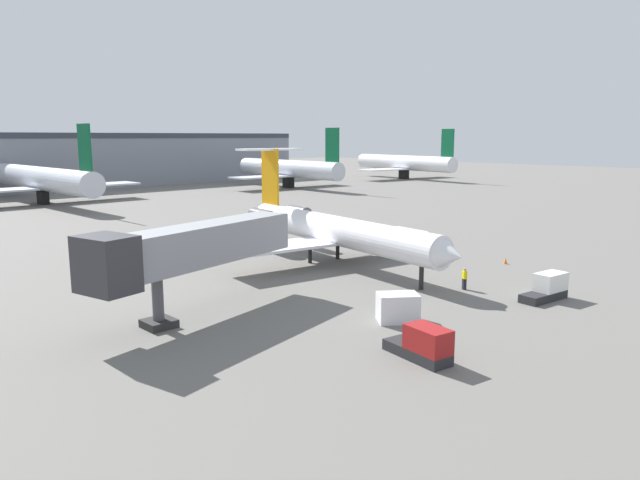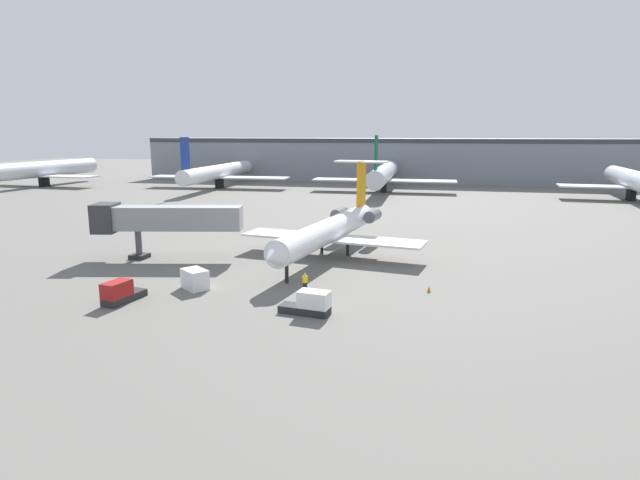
% 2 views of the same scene
% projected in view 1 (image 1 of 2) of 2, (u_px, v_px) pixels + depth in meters
% --- Properties ---
extents(ground_plane, '(400.00, 400.00, 0.10)m').
position_uv_depth(ground_plane, '(317.00, 266.00, 53.42)').
color(ground_plane, '#66635E').
extents(regional_jet, '(21.53, 29.77, 10.33)m').
position_uv_depth(regional_jet, '(331.00, 228.00, 54.08)').
color(regional_jet, white).
rests_on(regional_jet, ground_plane).
extents(jet_bridge, '(16.55, 6.43, 6.21)m').
position_uv_depth(jet_bridge, '(185.00, 249.00, 37.38)').
color(jet_bridge, gray).
rests_on(jet_bridge, ground_plane).
extents(ground_crew_marshaller, '(0.44, 0.48, 1.69)m').
position_uv_depth(ground_crew_marshaller, '(464.00, 279.00, 45.00)').
color(ground_crew_marshaller, black).
rests_on(ground_crew_marshaller, ground_plane).
extents(baggage_tug_lead, '(4.15, 1.91, 1.90)m').
position_uv_depth(baggage_tug_lead, '(547.00, 288.00, 42.29)').
color(baggage_tug_lead, '#262628').
rests_on(baggage_tug_lead, ground_plane).
extents(baggage_tug_trailing, '(2.06, 4.18, 1.90)m').
position_uv_depth(baggage_tug_trailing, '(423.00, 345.00, 30.73)').
color(baggage_tug_trailing, '#262628').
rests_on(baggage_tug_trailing, ground_plane).
extents(cargo_container_uld, '(3.03, 2.87, 1.81)m').
position_uv_depth(cargo_container_uld, '(398.00, 308.00, 37.20)').
color(cargo_container_uld, silver).
rests_on(cargo_container_uld, ground_plane).
extents(traffic_cone_near, '(0.36, 0.36, 0.55)m').
position_uv_depth(traffic_cone_near, '(506.00, 261.00, 54.17)').
color(traffic_cone_near, orange).
rests_on(traffic_cone_near, ground_plane).
extents(parked_airliner_centre, '(34.01, 40.42, 13.45)m').
position_uv_depth(parked_airliner_centre, '(42.00, 179.00, 101.10)').
color(parked_airliner_centre, silver).
rests_on(parked_airliner_centre, ground_plane).
extents(parked_airliner_east_mid, '(28.67, 33.97, 13.34)m').
position_uv_depth(parked_airliner_east_mid, '(289.00, 169.00, 133.52)').
color(parked_airliner_east_mid, silver).
rests_on(parked_airliner_east_mid, ground_plane).
extents(parked_airliner_east_end, '(29.66, 34.92, 13.44)m').
position_uv_depth(parked_airliner_east_end, '(405.00, 163.00, 161.95)').
color(parked_airliner_east_end, white).
rests_on(parked_airliner_east_end, ground_plane).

